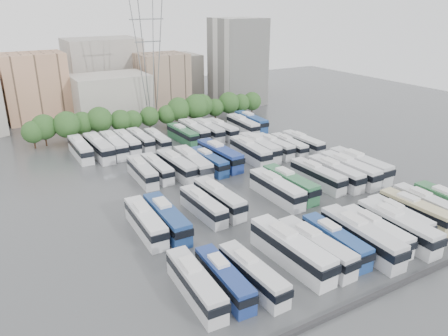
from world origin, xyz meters
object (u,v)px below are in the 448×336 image
bus_r0_s4 (291,249)px  bus_r1_s7 (277,188)px  bus_r1_s10 (317,175)px  bus_r3_s7 (183,134)px  bus_r0_s11 (415,210)px  bus_r1_s12 (349,169)px  bus_r2_s3 (157,168)px  bus_r3_s10 (221,129)px  bus_r0_s2 (253,274)px  bus_r1_s8 (290,183)px  bus_r1_s4 (219,198)px  bus_r2_s7 (220,155)px  bus_r0_s12 (427,205)px  bus_r3_s0 (80,149)px  bus_r3_s9 (208,130)px  bus_r0_s1 (224,278)px  bus_r3_s8 (194,131)px  bus_r2_s9 (250,151)px  bus_r3_s1 (99,147)px  apartment_tower (238,62)px  bus_r1_s11 (335,173)px  bus_r2_s10 (259,147)px  bus_r2_s4 (177,165)px  bus_r0_s5 (315,247)px  bus_r3_s2 (114,145)px  bus_r0_s7 (361,236)px  bus_r0_s10 (399,217)px  bus_r3_s13 (251,121)px  bus_r3_s12 (243,125)px  bus_r0_s6 (335,240)px  bus_r1_s13 (360,165)px  bus_r1_s1 (167,218)px  bus_r0_s9 (398,226)px  bus_r2_s13 (303,143)px  electricity_pylon (149,51)px  bus_r3_s4 (141,139)px  bus_r0_s8 (376,231)px  bus_r0_s0 (195,284)px  bus_r1_s0 (146,222)px  bus_r2_s12 (289,145)px  bus_r1_s3 (203,205)px  bus_r3_s3 (127,142)px

bus_r0_s4 → bus_r1_s7: (9.91, 16.36, -0.18)m
bus_r1_s10 → bus_r3_s7: size_ratio=1.05×
bus_r0_s11 → bus_r1_s12: 17.13m
bus_r0_s11 → bus_r2_s3: bearing=125.0°
bus_r3_s10 → bus_r0_s4: bearing=-113.1°
bus_r0_s2 → bus_r1_s8: bus_r1_s8 is taller
bus_r1_s4 → bus_r2_s7: bus_r2_s7 is taller
bus_r0_s11 → bus_r0_s12: (3.22, 0.33, -0.01)m
bus_r3_s0 → bus_r3_s9: bus_r3_s9 is taller
bus_r0_s1 → bus_r3_s8: 58.96m
bus_r2_s9 → bus_r0_s11: bearing=-76.2°
bus_r3_s1 → apartment_tower: bearing=26.6°
apartment_tower → bus_r1_s8: bearing=-114.5°
bus_r2_s7 → bus_r2_s3: bearing=175.6°
bus_r2_s7 → bus_r3_s1: bearing=136.6°
bus_r1_s11 → bus_r2_s10: (-3.70, 18.80, 0.08)m
bus_r2_s4 → bus_r0_s5: bearing=-87.3°
bus_r3_s2 → bus_r0_s7: bearing=-73.1°
bus_r0_s1 → bus_r0_s10: bus_r0_s1 is taller
bus_r1_s10 → bus_r3_s13: 37.81m
bus_r0_s12 → bus_r3_s12: bearing=92.2°
bus_r0_s6 → bus_r1_s13: bearing=39.9°
bus_r1_s1 → bus_r1_s8: (23.18, 1.06, -0.01)m
bus_r0_s11 → bus_r3_s8: (-9.96, 54.06, 0.14)m
bus_r0_s9 → bus_r0_s11: bearing=20.2°
bus_r0_s10 → bus_r2_s9: (-3.04, 34.78, 0.31)m
bus_r1_s4 → bus_r3_s1: 35.72m
bus_r1_s12 → bus_r2_s10: 20.26m
bus_r0_s6 → bus_r2_s9: bearing=76.7°
bus_r2_s13 → bus_r0_s4: bearing=-132.9°
electricity_pylon → bus_r2_s9: size_ratio=2.61×
bus_r0_s11 → bus_r3_s13: (6.52, 54.29, 0.12)m
bus_r1_s1 → bus_r3_s7: (19.92, 37.00, -0.16)m
bus_r1_s8 → bus_r3_s4: (-13.12, 37.20, -0.17)m
bus_r3_s0 → bus_r3_s13: (43.06, 0.14, 0.04)m
bus_r0_s10 → bus_r3_s2: (-26.11, 53.15, 0.28)m
bus_r0_s8 → bus_r3_s12: bearing=78.7°
bus_r0_s4 → bus_r1_s8: bearing=50.2°
bus_r0_s7 → bus_r2_s3: 40.16m
bus_r0_s11 → bus_r0_s0: bearing=177.9°
bus_r1_s0 → bus_r2_s12: size_ratio=1.09×
bus_r0_s0 → bus_r1_s3: size_ratio=1.06×
bus_r1_s4 → bus_r3_s3: bearing=93.1°
apartment_tower → bus_r2_s12: 50.69m
bus_r1_s10 → bus_r1_s13: bus_r1_s13 is taller
bus_r1_s1 → bus_r2_s13: 43.80m
bus_r1_s0 → bus_r1_s1: (2.96, -0.64, 0.08)m
electricity_pylon → bus_r0_s11: bearing=-80.0°
bus_r3_s10 → bus_r2_s7: bearing=-123.0°
electricity_pylon → bus_r0_s7: bearing=-90.1°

